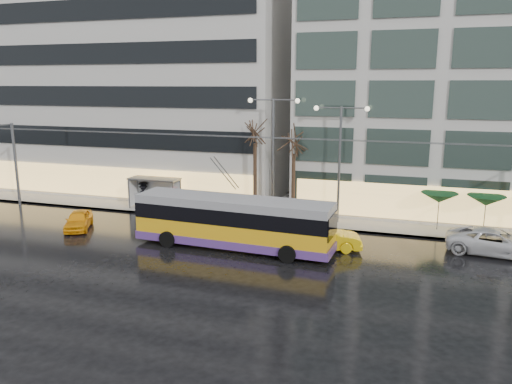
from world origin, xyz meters
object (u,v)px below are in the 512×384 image
at_px(bus_shelter, 152,186).
at_px(trolleybus, 233,224).
at_px(street_lamp_near, 273,141).
at_px(taxi_a, 79,220).

bearing_deg(bus_shelter, trolleybus, -36.88).
height_order(bus_shelter, street_lamp_near, street_lamp_near).
relative_size(trolleybus, taxi_a, 3.30).
distance_m(trolleybus, bus_shelter, 12.38).
height_order(bus_shelter, taxi_a, bus_shelter).
bearing_deg(taxi_a, trolleybus, -28.61).
distance_m(trolleybus, taxi_a, 12.09).
distance_m(trolleybus, street_lamp_near, 8.74).
xyz_separation_m(bus_shelter, taxi_a, (-2.14, -6.82, -1.30)).
bearing_deg(street_lamp_near, trolleybus, -93.65).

